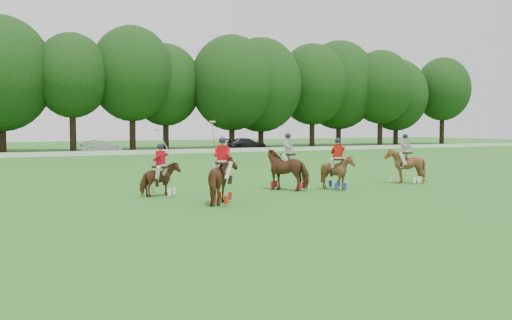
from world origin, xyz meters
name	(u,v)px	position (x,y,z in m)	size (l,w,h in m)	color
ground	(312,207)	(0.00, 0.00, 0.00)	(180.00, 180.00, 0.00)	#27611B
tree_line	(75,76)	(0.26, 48.05, 8.23)	(117.98, 14.32, 14.75)	black
boundary_rail	(92,153)	(0.00, 38.00, 0.22)	(120.00, 0.10, 0.44)	white
car_mid	(101,147)	(1.80, 42.50, 0.67)	(1.42, 4.07, 1.34)	#99999E
car_right	(247,144)	(18.44, 42.50, 0.68)	(1.92, 4.72, 1.37)	black
polo_red_a	(222,180)	(-2.47, 2.09, 0.87)	(1.83, 2.19, 2.93)	#532B16
polo_red_b	(161,178)	(-3.78, 5.17, 0.73)	(1.77, 1.74, 2.63)	#532B16
polo_red_c	(338,171)	(3.81, 3.88, 0.81)	(1.68, 1.77, 2.26)	#532B16
polo_stripe_a	(288,169)	(1.87, 4.86, 0.92)	(2.05, 2.28, 2.48)	#532B16
polo_stripe_b	(405,165)	(8.34, 4.67, 0.88)	(1.81, 1.92, 2.41)	#532B16
polo_ball	(347,192)	(3.40, 2.63, 0.04)	(0.09, 0.09, 0.09)	white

